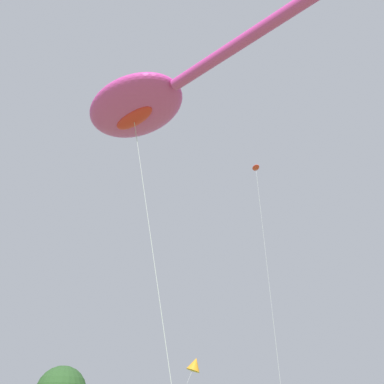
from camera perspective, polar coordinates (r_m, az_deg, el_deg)
name	(u,v)px	position (r m, az deg, el deg)	size (l,w,h in m)	color
big_show_kite	(141,104)	(21.19, -6.53, 11.13)	(6.05, 12.50, 16.52)	#CC3899
small_kite_box_yellow	(257,177)	(31.30, 8.29, 1.97)	(0.84, 1.69, 19.29)	red
small_kite_bird_shape	(195,364)	(29.86, 0.33, -21.19)	(4.58, 2.27, 7.08)	orange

